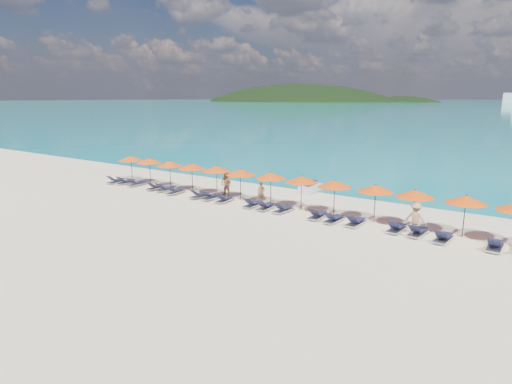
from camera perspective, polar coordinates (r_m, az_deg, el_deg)
The scene contains 38 objects.
ground at distance 25.41m, azimuth -3.87°, elevation -3.86°, with size 1400.00×1400.00×0.00m, color beige.
headland_main at distance 643.37m, azimuth 5.36°, elevation 8.54°, with size 374.00×242.00×126.50m.
headland_small at distance 603.61m, azimuth 18.95°, elevation 7.94°, with size 162.00×126.00×85.50m.
jetski at distance 33.02m, azimuth 7.27°, elevation 0.55°, with size 0.95×2.40×0.85m.
beachgoer_a at distance 29.22m, azimuth 0.68°, elevation -0.14°, with size 0.54×0.36×1.49m, color tan.
beachgoer_b at distance 31.56m, azimuth -3.99°, elevation 1.14°, with size 0.91×0.52×1.87m, color tan.
beachgoer_c at distance 24.27m, azimuth 20.52°, elevation -3.30°, with size 1.13×0.53×1.75m, color tan.
umbrella_0 at distance 38.26m, azimuth -16.33°, elevation 4.33°, with size 2.10×2.10×2.28m.
umbrella_1 at distance 36.52m, azimuth -14.03°, elevation 4.09°, with size 2.10×2.10×2.28m.
umbrella_2 at distance 34.48m, azimuth -11.43°, elevation 3.73°, with size 2.10×2.10×2.28m.
umbrella_3 at distance 32.88m, azimuth -8.55°, elevation 3.42°, with size 2.10×2.10×2.28m.
umbrella_4 at distance 31.54m, azimuth -5.27°, elevation 3.12°, with size 2.10×2.10×2.28m.
umbrella_5 at distance 29.99m, azimuth -2.09°, elevation 2.67°, with size 2.10×2.10×2.28m.
umbrella_6 at distance 28.69m, azimuth 2.00°, elevation 2.21°, with size 2.10×2.10×2.28m.
umbrella_7 at distance 27.50m, azimuth 6.10°, elevation 1.70°, with size 2.10×2.10×2.28m.
umbrella_8 at distance 26.40m, azimuth 10.47°, elevation 1.09°, with size 2.10×2.10×2.28m.
umbrella_9 at distance 25.54m, azimuth 15.68°, elevation 0.45°, with size 2.10×2.10×2.28m.
umbrella_10 at distance 24.87m, azimuth 20.44°, elevation -0.21°, with size 2.10×2.10×2.28m.
umbrella_11 at distance 24.51m, azimuth 26.22°, elevation -0.90°, with size 2.10×2.10×2.28m.
lounger_0 at distance 38.08m, azimuth -18.18°, elevation 1.45°, with size 0.73×1.74×0.66m.
lounger_1 at distance 37.43m, azimuth -16.94°, elevation 1.35°, with size 0.71×1.73×0.66m.
lounger_2 at distance 36.44m, azimuth -15.67°, elevation 1.13°, with size 0.69×1.72×0.66m.
lounger_3 at distance 34.62m, azimuth -13.28°, elevation 0.68°, with size 0.72×1.73×0.66m.
lounger_4 at distance 33.80m, azimuth -11.94°, elevation 0.46°, with size 0.78×1.75×0.66m.
lounger_5 at distance 32.74m, azimuth -10.76°, elevation 0.12°, with size 0.77×1.75×0.66m.
lounger_6 at distance 31.17m, azimuth -7.54°, elevation -0.39°, with size 0.79×1.75×0.66m.
lounger_7 at distance 30.62m, azimuth -6.01°, elevation -0.59°, with size 0.67×1.72×0.66m.
lounger_8 at distance 29.76m, azimuth -4.25°, elevation -0.94°, with size 0.74×1.74×0.66m.
lounger_9 at distance 28.39m, azimuth -0.47°, elevation -1.57°, with size 0.67×1.72×0.66m.
lounger_10 at distance 27.73m, azimuth 1.28°, elevation -1.92°, with size 0.74×1.74×0.66m.
lounger_11 at distance 27.16m, azimuth 3.62°, elevation -2.26°, with size 0.73×1.74×0.66m.
lounger_12 at distance 25.99m, azimuth 8.20°, elevation -3.04°, with size 0.66×1.71×0.66m.
lounger_13 at distance 25.37m, azimuth 10.29°, elevation -3.51°, with size 0.72×1.73×0.66m.
lounger_14 at distance 25.02m, azimuth 13.11°, elevation -3.87°, with size 0.70×1.73×0.66m.
lounger_15 at distance 24.48m, azimuth 18.23°, elevation -4.55°, with size 0.70×1.73×0.66m.
lounger_16 at distance 24.18m, azimuth 20.76°, elevation -4.96°, with size 0.78×1.75×0.66m.
lounger_17 at distance 23.70m, azimuth 23.69°, elevation -5.56°, with size 0.76×1.75×0.66m.
lounger_18 at distance 23.57m, azimuth 29.25°, elevation -6.22°, with size 0.65×1.71×0.66m.
Camera 1 is at (15.26, -19.01, 7.20)m, focal length 30.00 mm.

